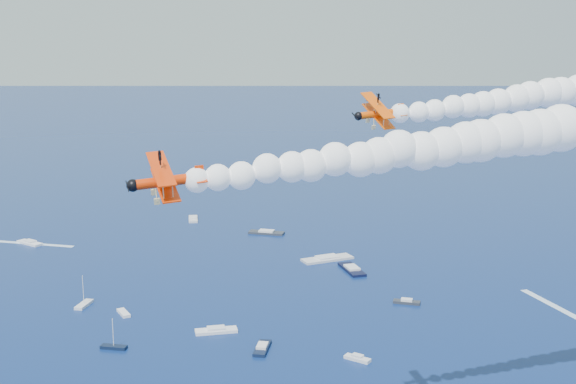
{
  "coord_description": "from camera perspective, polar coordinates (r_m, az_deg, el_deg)",
  "views": [
    {
      "loc": [
        -4.4,
        -67.69,
        66.58
      ],
      "look_at": [
        1.02,
        22.11,
        47.85
      ],
      "focal_mm": 47.33,
      "sensor_mm": 36.0,
      "label": 1
    }
  ],
  "objects": [
    {
      "name": "spectator_boats",
      "position": [
        190.44,
        -2.16,
        -8.6
      ],
      "size": [
        230.09,
        187.5,
        0.7
      ],
      "color": "#2D343C",
      "rests_on": "ground"
    },
    {
      "name": "boat_wakes",
      "position": [
        179.89,
        2.52,
        -9.96
      ],
      "size": [
        175.79,
        182.16,
        0.04
      ],
      "color": "white",
      "rests_on": "ground"
    },
    {
      "name": "smoke_trail_trail",
      "position": [
        86.13,
        7.72,
        2.94
      ],
      "size": [
        51.13,
        26.64,
        9.5
      ],
      "primitive_type": null,
      "rotation": [
        0.0,
        0.0,
        3.37
      ],
      "color": "white"
    },
    {
      "name": "biplane_trail",
      "position": [
        79.55,
        -9.03,
        0.81
      ],
      "size": [
        10.18,
        11.81,
        8.01
      ],
      "primitive_type": null,
      "rotation": [
        -0.23,
        0.07,
        3.37
      ],
      "color": "red"
    },
    {
      "name": "biplane_lead",
      "position": [
        104.08,
        6.93,
        5.86
      ],
      "size": [
        9.08,
        10.75,
        7.88
      ],
      "primitive_type": null,
      "rotation": [
        -0.36,
        0.07,
        3.39
      ],
      "color": "#F24F05"
    },
    {
      "name": "smoke_trail_lead",
      "position": [
        116.5,
        18.36,
        6.9
      ],
      "size": [
        51.18,
        27.74,
        9.5
      ],
      "primitive_type": null,
      "rotation": [
        0.0,
        0.0,
        3.39
      ],
      "color": "white"
    }
  ]
}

